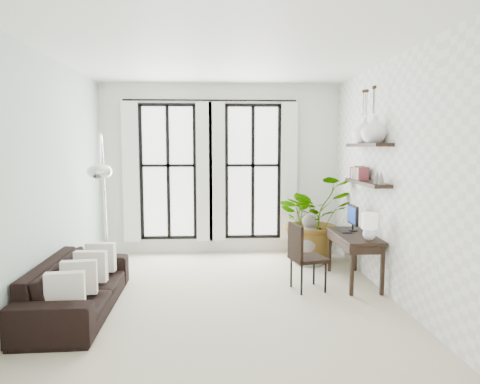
{
  "coord_description": "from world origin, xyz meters",
  "views": [
    {
      "loc": [
        -0.07,
        -5.64,
        2.02
      ],
      "look_at": [
        0.24,
        0.3,
        1.39
      ],
      "focal_mm": 32.0,
      "sensor_mm": 36.0,
      "label": 1
    }
  ],
  "objects": [
    {
      "name": "floor",
      "position": [
        0.0,
        0.0,
        0.0
      ],
      "size": [
        5.0,
        5.0,
        0.0
      ],
      "primitive_type": "plane",
      "color": "beige",
      "rests_on": "ground"
    },
    {
      "name": "ceiling",
      "position": [
        0.0,
        0.0,
        3.2
      ],
      "size": [
        5.0,
        5.0,
        0.0
      ],
      "primitive_type": "plane",
      "color": "white",
      "rests_on": "wall_back"
    },
    {
      "name": "wall_left",
      "position": [
        -2.25,
        0.0,
        1.6
      ],
      "size": [
        0.0,
        5.0,
        5.0
      ],
      "primitive_type": "plane",
      "rotation": [
        1.57,
        0.0,
        1.57
      ],
      "color": "#AFC3B7",
      "rests_on": "floor"
    },
    {
      "name": "wall_right",
      "position": [
        2.25,
        0.0,
        1.6
      ],
      "size": [
        0.0,
        5.0,
        5.0
      ],
      "primitive_type": "plane",
      "rotation": [
        1.57,
        0.0,
        -1.57
      ],
      "color": "white",
      "rests_on": "floor"
    },
    {
      "name": "wall_back",
      "position": [
        0.0,
        2.5,
        1.6
      ],
      "size": [
        4.5,
        0.0,
        4.5
      ],
      "primitive_type": "plane",
      "rotation": [
        1.57,
        0.0,
        0.0
      ],
      "color": "white",
      "rests_on": "floor"
    },
    {
      "name": "windows",
      "position": [
        -0.2,
        2.43,
        1.56
      ],
      "size": [
        3.26,
        0.13,
        2.65
      ],
      "color": "white",
      "rests_on": "wall_back"
    },
    {
      "name": "wall_shelves",
      "position": [
        2.11,
        0.53,
        1.73
      ],
      "size": [
        0.25,
        1.3,
        0.6
      ],
      "color": "black",
      "rests_on": "wall_right"
    },
    {
      "name": "sofa",
      "position": [
        -1.8,
        -0.44,
        0.32
      ],
      "size": [
        0.92,
        2.21,
        0.64
      ],
      "primitive_type": "imported",
      "rotation": [
        0.0,
        0.0,
        1.6
      ],
      "color": "black",
      "rests_on": "floor"
    },
    {
      "name": "throw_pillows",
      "position": [
        -1.7,
        -0.44,
        0.5
      ],
      "size": [
        0.4,
        1.52,
        0.4
      ],
      "color": "silver",
      "rests_on": "sofa"
    },
    {
      "name": "plant",
      "position": [
        1.61,
        1.76,
        0.77
      ],
      "size": [
        1.73,
        1.63,
        1.54
      ],
      "primitive_type": "imported",
      "rotation": [
        0.0,
        0.0,
        0.38
      ],
      "color": "#2D7228",
      "rests_on": "floor"
    },
    {
      "name": "desk",
      "position": [
        1.95,
        0.44,
        0.7
      ],
      "size": [
        0.53,
        1.25,
        1.13
      ],
      "color": "black",
      "rests_on": "floor"
    },
    {
      "name": "desk_chair",
      "position": [
        1.12,
        0.18,
        0.54
      ],
      "size": [
        0.54,
        0.54,
        0.95
      ],
      "rotation": [
        0.0,
        0.0,
        0.23
      ],
      "color": "black",
      "rests_on": "floor"
    },
    {
      "name": "arc_lamp",
      "position": [
        -1.7,
        0.48,
        1.75
      ],
      "size": [
        0.72,
        2.06,
        2.24
      ],
      "color": "silver",
      "rests_on": "floor"
    },
    {
      "name": "buddha",
      "position": [
        1.5,
        1.53,
        0.37
      ],
      "size": [
        0.48,
        0.48,
        0.87
      ],
      "color": "gray",
      "rests_on": "floor"
    },
    {
      "name": "vase_a",
      "position": [
        2.11,
        0.24,
        2.27
      ],
      "size": [
        0.37,
        0.37,
        0.38
      ],
      "primitive_type": "imported",
      "color": "white",
      "rests_on": "shelf_upper"
    },
    {
      "name": "vase_b",
      "position": [
        2.11,
        0.64,
        2.27
      ],
      "size": [
        0.37,
        0.37,
        0.38
      ],
      "primitive_type": "imported",
      "color": "white",
      "rests_on": "shelf_upper"
    }
  ]
}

